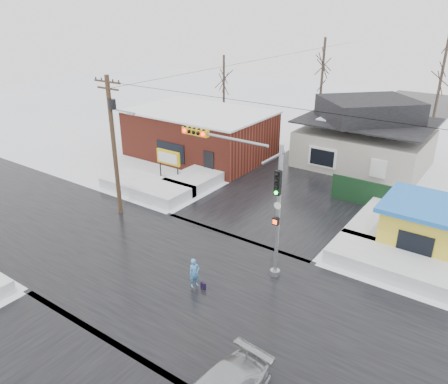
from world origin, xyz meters
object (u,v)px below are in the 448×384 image
Objects in this scene: kiosk at (424,227)px; pedestrian at (194,273)px; utility_pole at (114,139)px; marquee_sign at (168,158)px; traffic_signal at (251,187)px.

pedestrian is (-8.27, -10.12, -0.70)m from kiosk.
marquee_sign is at bearing 100.13° from utility_pole.
marquee_sign is (-1.07, 5.99, -3.19)m from utility_pole.
utility_pole is at bearing 177.05° from traffic_signal.
utility_pole is 3.53× the size of marquee_sign.
traffic_signal is 2.75× the size of marquee_sign.
marquee_sign is at bearing 68.74° from pedestrian.
utility_pole is (-10.36, 0.53, 0.57)m from traffic_signal.
marquee_sign is 0.55× the size of kiosk.
utility_pole is at bearing -79.87° from marquee_sign.
traffic_signal is at bearing 0.73° from pedestrian.
utility_pole reaches higher than traffic_signal.
kiosk is (17.43, 6.49, -3.65)m from utility_pole.
kiosk reaches higher than pedestrian.
traffic_signal is 10.43m from kiosk.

